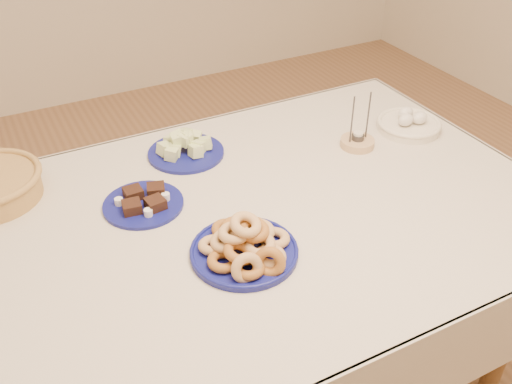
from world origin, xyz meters
The scene contains 6 objects.
dining_table centered at (0.00, 0.00, 0.64)m, with size 1.71×1.11×0.75m.
donut_platter centered at (-0.08, -0.15, 0.78)m, with size 0.33×0.33×0.12m.
melon_plate centered at (-0.04, 0.36, 0.77)m, with size 0.30×0.30×0.08m.
brownie_plate centered at (-0.24, 0.16, 0.76)m, with size 0.24×0.24×0.04m.
candle_holder centered at (0.47, 0.15, 0.77)m, with size 0.11×0.11×0.18m.
egg_bowl centered at (0.69, 0.16, 0.77)m, with size 0.22×0.22×0.07m.
Camera 1 is at (-0.55, -1.10, 1.68)m, focal length 40.00 mm.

